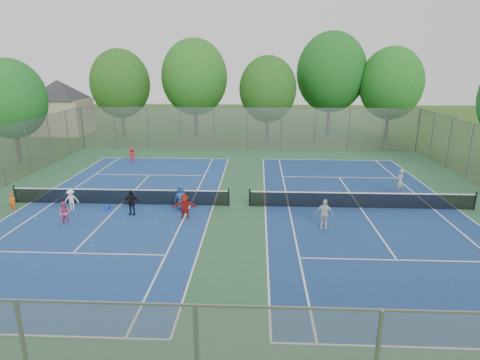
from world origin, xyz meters
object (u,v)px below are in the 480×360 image
Objects in this scene: net_right at (361,201)px; instructor at (400,182)px; net_left at (121,197)px; ball_crate at (107,208)px; ball_hopper at (186,196)px.

instructor is (3.00, 2.62, 0.37)m from net_right.
instructor is (17.00, 2.62, 0.37)m from net_left.
instructor reaches higher than net_right.
instructor reaches higher than ball_crate.
net_left is at bearing -27.56° from instructor.
net_left is 3.82m from ball_hopper.
net_left is 17.21m from instructor.
ball_crate is 0.60× the size of ball_hopper.
instructor reaches higher than ball_hopper.
net_right is at bearing 4.79° from instructor.
ball_hopper reaches higher than ball_crate.
net_right is at bearing -4.63° from ball_hopper.
instructor is at bearing 41.12° from net_right.
ball_hopper is (4.22, 1.79, 0.13)m from ball_crate.
instructor is at bearing 8.77° from net_left.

